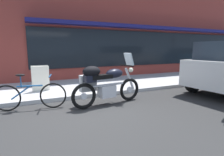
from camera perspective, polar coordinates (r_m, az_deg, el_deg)
name	(u,v)px	position (r m, az deg, el deg)	size (l,w,h in m)	color
ground_plane	(88,113)	(4.41, -7.75, -11.01)	(80.00, 80.00, 0.00)	#2C2C2C
storefront_building	(151,8)	(10.75, 12.37, 21.00)	(18.09, 0.90, 7.67)	brown
sidewalk_curb	(221,74)	(12.30, 31.64, 1.06)	(30.00, 3.09, 0.12)	#AEAEAE
touring_motorcycle	(104,83)	(4.83, -2.67, -1.61)	(2.13, 0.65, 1.41)	black
parked_bicycle	(30,96)	(4.95, -24.73, -5.12)	(1.73, 0.52, 0.92)	black
sandwich_board_sign	(40,78)	(6.50, -21.95, -0.06)	(0.55, 0.40, 0.84)	silver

